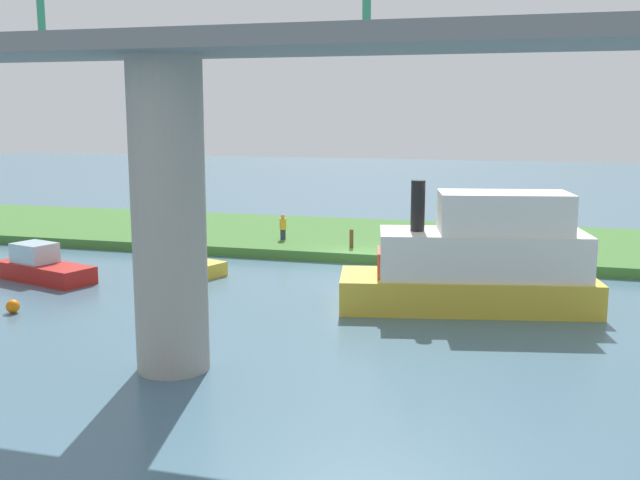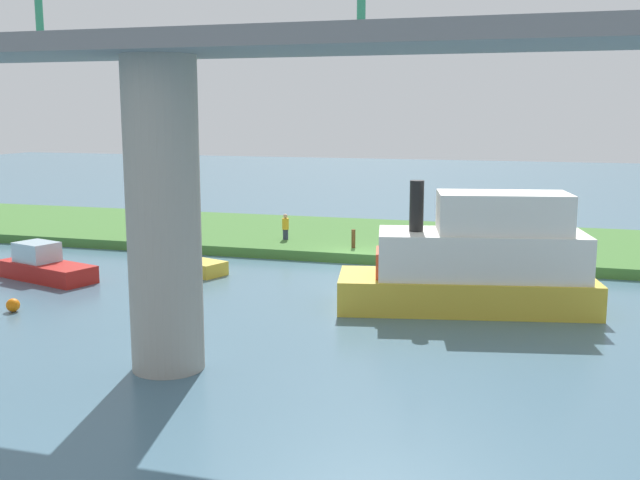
% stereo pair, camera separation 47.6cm
% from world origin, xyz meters
% --- Properties ---
extents(ground_plane, '(160.00, 160.00, 0.00)m').
position_xyz_m(ground_plane, '(0.00, 0.00, 0.00)').
color(ground_plane, '#476B7F').
extents(grassy_bank, '(80.00, 12.00, 0.50)m').
position_xyz_m(grassy_bank, '(0.00, -6.00, 0.25)').
color(grassy_bank, '#427533').
rests_on(grassy_bank, ground).
extents(bridge_pylon, '(2.08, 2.08, 8.87)m').
position_xyz_m(bridge_pylon, '(1.54, 16.14, 4.43)').
color(bridge_pylon, '#9E998E').
rests_on(bridge_pylon, ground).
extents(bridge_span, '(72.48, 4.30, 3.25)m').
position_xyz_m(bridge_span, '(1.54, 16.12, 9.36)').
color(bridge_span, slate).
rests_on(bridge_span, bridge_pylon).
extents(person_on_bank, '(0.38, 0.38, 1.39)m').
position_xyz_m(person_on_bank, '(4.64, -3.02, 1.20)').
color(person_on_bank, '#2D334C').
rests_on(person_on_bank, grassy_bank).
extents(mooring_post, '(0.20, 0.20, 0.94)m').
position_xyz_m(mooring_post, '(0.50, -1.58, 0.97)').
color(mooring_post, brown).
rests_on(mooring_post, grassy_bank).
extents(skiff_small, '(9.90, 5.00, 4.83)m').
position_xyz_m(skiff_small, '(-6.33, 6.91, 1.79)').
color(skiff_small, gold).
rests_on(skiff_small, ground).
extents(houseboat_blue, '(5.13, 3.08, 1.61)m').
position_xyz_m(houseboat_blue, '(12.35, 7.16, 0.58)').
color(houseboat_blue, red).
rests_on(houseboat_blue, ground).
extents(motorboat_red, '(4.27, 2.45, 1.35)m').
position_xyz_m(motorboat_red, '(-6.98, 2.73, 0.48)').
color(motorboat_red, gold).
rests_on(motorboat_red, ground).
extents(riverboat_paddlewheel, '(4.28, 2.72, 1.35)m').
position_xyz_m(riverboat_paddlewheel, '(7.18, 3.96, 0.48)').
color(riverboat_paddlewheel, gold).
rests_on(riverboat_paddlewheel, ground).
extents(marker_buoy, '(0.50, 0.50, 0.50)m').
position_xyz_m(marker_buoy, '(10.04, 12.19, 0.25)').
color(marker_buoy, orange).
rests_on(marker_buoy, ground).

